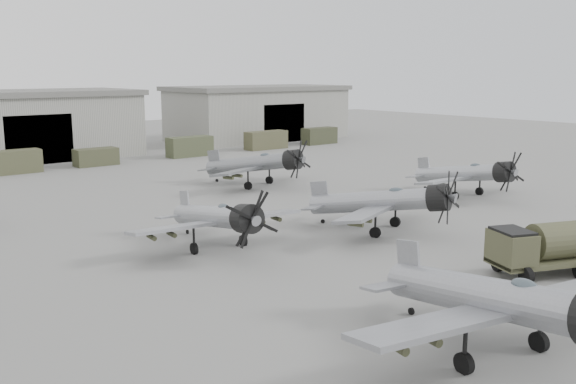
% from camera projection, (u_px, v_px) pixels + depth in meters
% --- Properties ---
extents(ground, '(220.00, 220.00, 0.00)m').
position_uv_depth(ground, '(378.00, 274.00, 35.93)').
color(ground, slate).
rests_on(ground, ground).
extents(hangar_center, '(29.00, 14.80, 8.70)m').
position_uv_depth(hangar_center, '(21.00, 125.00, 82.13)').
color(hangar_center, '#9C9C92').
rests_on(hangar_center, ground).
extents(hangar_right, '(29.00, 14.80, 8.70)m').
position_uv_depth(hangar_right, '(258.00, 112.00, 105.83)').
color(hangar_right, '#9C9C92').
rests_on(hangar_right, ground).
extents(support_truck_3, '(5.75, 2.20, 2.58)m').
position_uv_depth(support_truck_3, '(14.00, 162.00, 70.71)').
color(support_truck_3, '#44462D').
rests_on(support_truck_3, ground).
extents(support_truck_4, '(5.05, 2.20, 2.06)m').
position_uv_depth(support_truck_4, '(96.00, 157.00, 76.68)').
color(support_truck_4, '#3D402A').
rests_on(support_truck_4, ground).
extents(support_truck_5, '(6.13, 2.20, 2.62)m').
position_uv_depth(support_truck_5, '(190.00, 147.00, 84.71)').
color(support_truck_5, '#3F452D').
rests_on(support_truck_5, ground).
extents(support_truck_6, '(6.46, 2.20, 2.59)m').
position_uv_depth(support_truck_6, '(266.00, 140.00, 92.64)').
color(support_truck_6, '#47462E').
rests_on(support_truck_6, ground).
extents(support_truck_7, '(5.73, 2.20, 2.50)m').
position_uv_depth(support_truck_7, '(319.00, 136.00, 99.13)').
color(support_truck_7, '#353925').
rests_on(support_truck_7, ground).
extents(aircraft_near_1, '(13.61, 12.25, 5.40)m').
position_uv_depth(aircraft_near_1, '(509.00, 303.00, 24.63)').
color(aircraft_near_1, '#95979D').
rests_on(aircraft_near_1, ground).
extents(aircraft_mid_1, '(11.69, 10.52, 4.65)m').
position_uv_depth(aircraft_mid_1, '(220.00, 218.00, 40.39)').
color(aircraft_mid_1, '#A0A2A8').
rests_on(aircraft_mid_1, ground).
extents(aircraft_mid_2, '(12.08, 10.89, 4.86)m').
position_uv_depth(aircraft_mid_2, '(388.00, 201.00, 44.91)').
color(aircraft_mid_2, '#95979D').
rests_on(aircraft_mid_2, ground).
extents(aircraft_mid_3, '(11.76, 10.58, 4.72)m').
position_uv_depth(aircraft_mid_3, '(470.00, 174.00, 57.22)').
color(aircraft_mid_3, '#9EA1A6').
rests_on(aircraft_mid_3, ground).
extents(aircraft_far_1, '(12.46, 11.23, 5.01)m').
position_uv_depth(aircraft_far_1, '(260.00, 164.00, 62.55)').
color(aircraft_far_1, gray).
rests_on(aircraft_far_1, ground).
extents(fuel_tanker, '(8.03, 5.24, 2.95)m').
position_uv_depth(fuel_tanker, '(555.00, 244.00, 35.77)').
color(fuel_tanker, '#45462D').
rests_on(fuel_tanker, ground).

